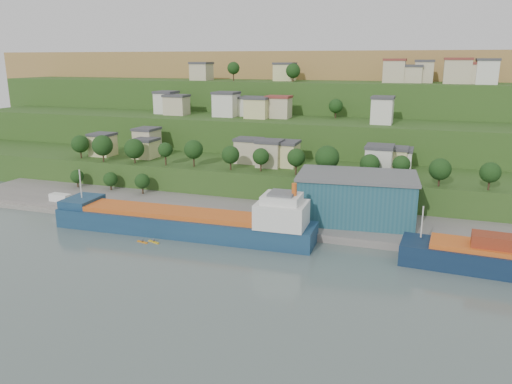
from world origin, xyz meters
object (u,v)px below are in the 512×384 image
at_px(warehouse, 356,197).
at_px(kayak_orange, 142,242).
at_px(cargo_ship_near, 190,224).
at_px(caravan, 60,199).

bearing_deg(warehouse, kayak_orange, -154.69).
relative_size(cargo_ship_near, kayak_orange, 21.48).
height_order(warehouse, kayak_orange, warehouse).
xyz_separation_m(caravan, kayak_orange, (39.94, -18.52, -2.51)).
xyz_separation_m(warehouse, caravan, (-88.37, -10.46, -5.69)).
bearing_deg(kayak_orange, caravan, 166.79).
distance_m(cargo_ship_near, warehouse, 44.69).
bearing_deg(caravan, warehouse, 10.36).
bearing_deg(caravan, kayak_orange, -21.27).
xyz_separation_m(cargo_ship_near, caravan, (-48.67, 9.31, -0.12)).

